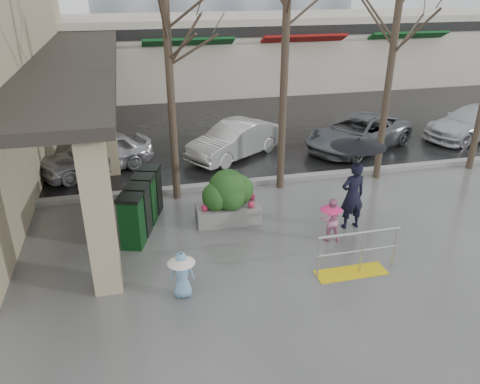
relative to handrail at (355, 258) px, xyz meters
name	(u,v)px	position (x,y,z in m)	size (l,w,h in m)	color
ground	(278,252)	(-1.36, 1.20, -0.38)	(120.00, 120.00, 0.00)	#51514F
street_asphalt	(175,76)	(-1.36, 23.20, -0.37)	(120.00, 36.00, 0.01)	black
curb	(239,183)	(-1.36, 5.20, -0.30)	(120.00, 0.30, 0.15)	gray
canopy_slab	(73,53)	(-6.16, 9.20, 3.25)	(2.80, 18.00, 0.25)	#2D2823
pillar_front	(99,214)	(-5.26, 0.70, 1.37)	(0.55, 0.55, 3.50)	tan
pillar_back	(106,122)	(-5.26, 7.20, 1.37)	(0.55, 0.55, 3.50)	tan
storefront_row	(217,52)	(0.64, 19.17, 1.64)	(34.00, 6.74, 4.00)	beige
handrail	(355,258)	(0.00, 0.00, 0.00)	(1.90, 0.50, 1.03)	yellow
tree_west	(166,15)	(-3.36, 4.80, 4.71)	(3.20, 3.20, 6.80)	#382B21
tree_midwest	(287,7)	(-0.16, 4.80, 4.86)	(3.20, 3.20, 7.00)	#382B21
tree_mideast	(397,19)	(3.14, 4.80, 4.48)	(3.20, 3.20, 6.50)	#382B21
woman	(355,176)	(0.82, 1.94, 1.08)	(1.36, 1.36, 2.45)	black
child_pink	(331,217)	(0.05, 1.47, 0.24)	(0.60, 0.55, 1.11)	pink
child_blue	(182,271)	(-3.78, 0.06, 0.23)	(0.57, 0.57, 1.02)	#70A1C7
planter	(228,197)	(-2.19, 3.02, 0.33)	(1.72, 1.00, 1.47)	gray
news_boxes	(142,204)	(-4.42, 3.17, 0.29)	(1.23, 2.44, 1.33)	#0D3D17
car_a	(96,154)	(-5.70, 7.45, 0.25)	(1.49, 3.70, 1.26)	#ADADB2
car_b	(235,140)	(-0.91, 7.77, 0.25)	(1.33, 3.82, 1.26)	silver
car_c	(359,133)	(3.80, 7.52, 0.25)	(2.09, 4.53, 1.26)	slate
car_d	(473,123)	(8.87, 7.66, 0.25)	(1.77, 4.34, 1.26)	silver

